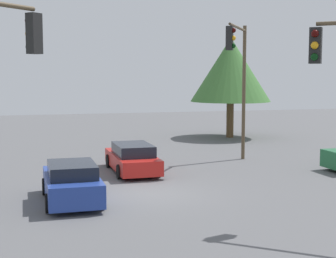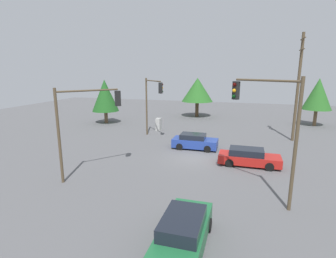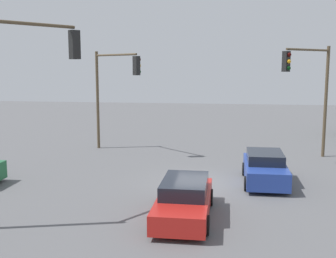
{
  "view_description": "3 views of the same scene",
  "coord_description": "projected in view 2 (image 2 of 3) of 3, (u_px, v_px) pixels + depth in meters",
  "views": [
    {
      "loc": [
        -4.22,
        -18.1,
        4.37
      ],
      "look_at": [
        0.91,
        0.06,
        2.38
      ],
      "focal_mm": 55.0,
      "sensor_mm": 36.0,
      "label": 1
    },
    {
      "loc": [
        20.45,
        3.81,
        7.14
      ],
      "look_at": [
        2.85,
        -1.39,
        3.0
      ],
      "focal_mm": 28.0,
      "sensor_mm": 36.0,
      "label": 2
    },
    {
      "loc": [
        -0.99,
        18.33,
        5.23
      ],
      "look_at": [
        1.8,
        -1.1,
        2.26
      ],
      "focal_mm": 45.0,
      "sensor_mm": 36.0,
      "label": 3
    }
  ],
  "objects": [
    {
      "name": "traffic_signal_aux",
      "position": [
        152.0,
        98.0,
        27.45
      ],
      "size": [
        2.92,
        2.81,
        6.31
      ],
      "rotation": [
        0.0,
        0.0,
        0.76
      ],
      "color": "brown",
      "rests_on": "ground_plane"
    },
    {
      "name": "traffic_signal_cross",
      "position": [
        270.0,
        118.0,
        13.75
      ],
      "size": [
        2.41,
        3.39,
        6.86
      ],
      "rotation": [
        0.0,
        0.0,
        4.11
      ],
      "color": "brown",
      "rests_on": "ground_plane"
    },
    {
      "name": "tree_left",
      "position": [
        105.0,
        96.0,
        35.39
      ],
      "size": [
        3.57,
        3.57,
        5.9
      ],
      "color": "brown",
      "rests_on": "ground_plane"
    },
    {
      "name": "sedan_red",
      "position": [
        248.0,
        157.0,
        20.01
      ],
      "size": [
        1.87,
        4.57,
        1.3
      ],
      "color": "red",
      "rests_on": "ground_plane"
    },
    {
      "name": "ground_plane",
      "position": [
        194.0,
        158.0,
        21.76
      ],
      "size": [
        80.0,
        80.0,
        0.0
      ],
      "primitive_type": "plane",
      "color": "#5B5B5E"
    },
    {
      "name": "tree_right",
      "position": [
        318.0,
        94.0,
        33.43
      ],
      "size": [
        3.51,
        3.51,
        6.15
      ],
      "color": "brown",
      "rests_on": "ground_plane"
    },
    {
      "name": "traffic_signal_main",
      "position": [
        84.0,
        116.0,
        17.05
      ],
      "size": [
        3.41,
        2.9,
        6.1
      ],
      "rotation": [
        0.0,
        0.0,
        2.44
      ],
      "color": "brown",
      "rests_on": "ground_plane"
    },
    {
      "name": "sedan_blue",
      "position": [
        195.0,
        142.0,
        24.24
      ],
      "size": [
        1.9,
        4.1,
        1.39
      ],
      "color": "#233D93",
      "rests_on": "ground_plane"
    },
    {
      "name": "electrical_cabinet",
      "position": [
        159.0,
        124.0,
        31.65
      ],
      "size": [
        0.83,
        0.53,
        1.47
      ],
      "primitive_type": "cube",
      "color": "#B2B2AD",
      "rests_on": "ground_plane"
    },
    {
      "name": "tree_corner",
      "position": [
        197.0,
        90.0,
        40.16
      ],
      "size": [
        4.76,
        4.76,
        6.0
      ],
      "color": "#4C3823",
      "rests_on": "ground_plane"
    },
    {
      "name": "utility_pole_tall",
      "position": [
        298.0,
        86.0,
        25.92
      ],
      "size": [
        2.2,
        0.28,
        10.67
      ],
      "color": "brown",
      "rests_on": "ground_plane"
    },
    {
      "name": "sedan_green",
      "position": [
        183.0,
        232.0,
        10.63
      ],
      "size": [
        4.41,
        1.91,
        1.51
      ],
      "rotation": [
        0.0,
        0.0,
        1.57
      ],
      "color": "#1E6638",
      "rests_on": "ground_plane"
    }
  ]
}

